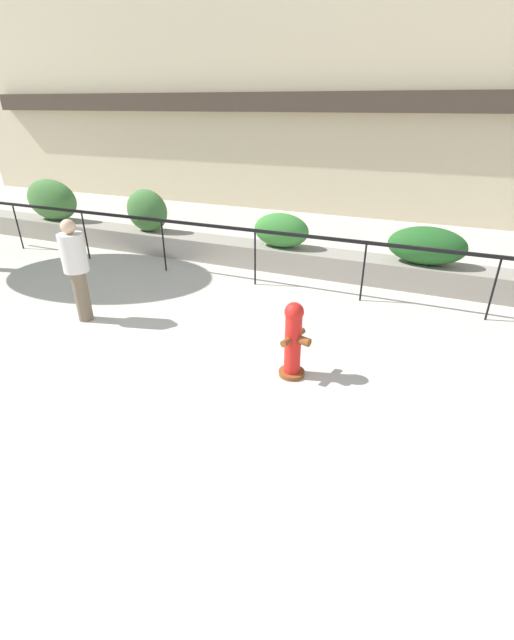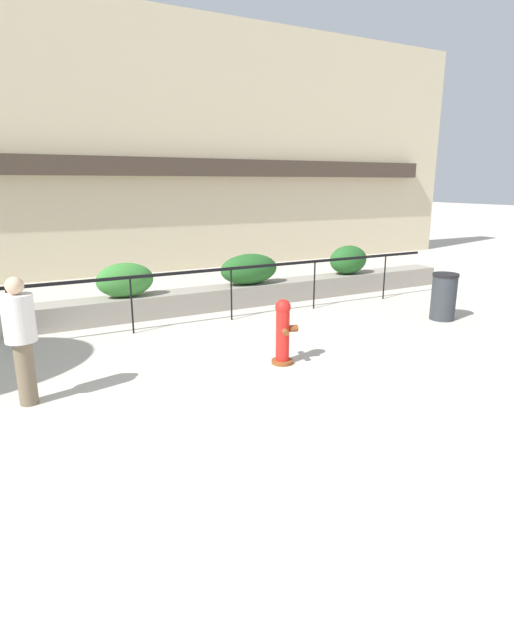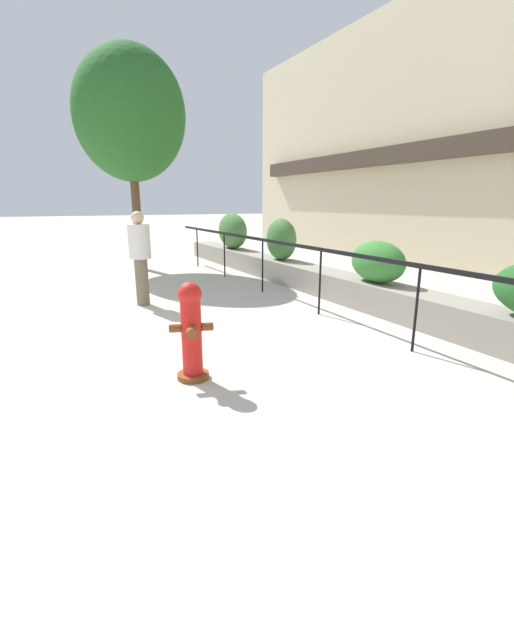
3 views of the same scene
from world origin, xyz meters
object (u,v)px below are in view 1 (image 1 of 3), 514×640
(hedge_bush_2, at_px, (281,230))
(hedge_bush_3, at_px, (427,246))
(hedge_bush_0, at_px, (52,200))
(pedestrian, at_px, (76,265))
(fire_hydrant, at_px, (293,340))
(hedge_bush_1, at_px, (147,211))

(hedge_bush_2, height_order, hedge_bush_3, hedge_bush_2)
(hedge_bush_0, distance_m, pedestrian, 5.60)
(hedge_bush_2, height_order, fire_hydrant, hedge_bush_2)
(hedge_bush_0, xyz_separation_m, fire_hydrant, (8.03, -3.95, -0.48))
(hedge_bush_0, height_order, hedge_bush_2, hedge_bush_0)
(hedge_bush_2, distance_m, pedestrian, 4.31)
(fire_hydrant, bearing_deg, hedge_bush_0, 153.81)
(hedge_bush_2, relative_size, fire_hydrant, 1.13)
(hedge_bush_2, height_order, pedestrian, pedestrian)
(hedge_bush_3, height_order, fire_hydrant, hedge_bush_3)
(hedge_bush_3, bearing_deg, pedestrian, -144.88)
(hedge_bush_0, relative_size, fire_hydrant, 1.47)
(hedge_bush_1, bearing_deg, fire_hydrant, -38.24)
(hedge_bush_0, bearing_deg, hedge_bush_1, 0.00)
(hedge_bush_3, relative_size, fire_hydrant, 1.37)
(hedge_bush_0, bearing_deg, hedge_bush_3, 0.00)
(hedge_bush_2, distance_m, hedge_bush_3, 2.98)
(pedestrian, bearing_deg, fire_hydrant, -4.09)
(hedge_bush_0, bearing_deg, hedge_bush_2, 0.00)
(hedge_bush_1, height_order, hedge_bush_2, hedge_bush_1)
(hedge_bush_3, distance_m, pedestrian, 6.39)
(hedge_bush_0, xyz_separation_m, hedge_bush_2, (6.47, 0.00, -0.16))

